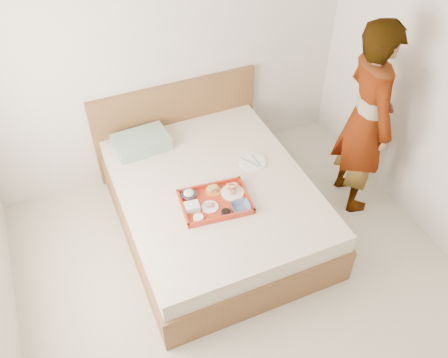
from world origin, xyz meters
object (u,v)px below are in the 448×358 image
dinner_plate (253,162)px  person (366,120)px  tray (215,202)px  bed (214,205)px

dinner_plate → person: 1.03m
tray → dinner_plate: size_ratio=2.28×
person → bed: bearing=93.3°
tray → dinner_plate: 0.60m
bed → person: bearing=-6.8°
dinner_plate → tray: bearing=-146.2°
bed → person: 1.50m
tray → dinner_plate: bearing=40.3°
bed → tray: 0.38m
dinner_plate → person: (0.93, -0.27, 0.37)m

